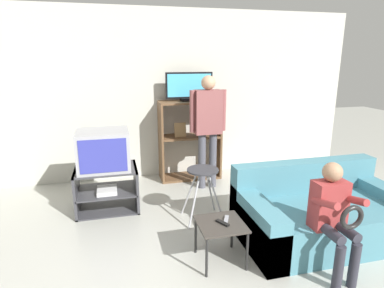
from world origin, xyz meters
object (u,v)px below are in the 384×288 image
Objects in this scene: remote_control_black at (222,223)px; person_standing_adult at (208,121)px; media_shelf at (190,139)px; remote_control_white at (226,220)px; television_main at (104,150)px; couch at (320,214)px; tv_stand at (107,189)px; person_seated_child at (334,212)px; snack_table at (221,228)px; folding_stool at (203,178)px; television_flat at (189,87)px.

person_standing_adult is (0.39, 1.79, 0.59)m from remote_control_black.
remote_control_white is at bearing -94.75° from media_shelf.
television_main is 1.54m from media_shelf.
media_shelf reaches higher than remote_control_black.
remote_control_white is at bearing -173.33° from couch.
person_seated_child is at bearing -42.73° from tv_stand.
remote_control_black is 0.07m from remote_control_white.
snack_table is at bearing -53.49° from tv_stand.
folding_stool is 0.86m from snack_table.
folding_stool is 1.47m from person_seated_child.
person_seated_child is (1.92, -1.77, 0.32)m from tv_stand.
person_standing_adult reaches higher than person_seated_child.
snack_table is (-0.24, -2.25, -1.09)m from television_flat.
television_flat is at bearing 82.72° from folding_stool.
couch is at bearing 32.65° from remote_control_white.
tv_stand is 5.28× the size of remote_control_black.
media_shelf is at bearing 82.52° from folding_stool.
person_seated_child reaches higher than remote_control_black.
person_standing_adult is at bearing 14.43° from television_main.
person_standing_adult is (-0.77, 1.61, 0.74)m from couch.
person_standing_adult is at bearing 49.01° from remote_control_black.
remote_control_black is at bearing -102.34° from person_standing_adult.
folding_stool reaches higher than snack_table.
remote_control_black is (-0.24, -2.24, -0.22)m from media_shelf.
person_standing_adult reaches higher than remote_control_white.
person_standing_adult is (0.16, -0.48, -0.44)m from television_flat.
media_shelf is 1.41m from folding_stool.
television_flat is at bearing 33.81° from tv_stand.
person_standing_adult is at bearing 102.75° from person_seated_child.
media_shelf reaches higher than remote_control_white.
person_seated_child is at bearing -77.25° from person_standing_adult.
television_flat is 2.51m from snack_table.
remote_control_white is (0.06, 0.03, 0.06)m from snack_table.
remote_control_black is (-0.05, -0.85, -0.11)m from folding_stool.
snack_table is 1.18m from couch.
television_flat reaches higher than tv_stand.
media_shelf is at bearing 55.32° from remote_control_black.
remote_control_black is at bearing -53.56° from tv_stand.
remote_control_black is at bearing 157.56° from person_seated_child.
snack_table is at bearing 156.84° from person_seated_child.
tv_stand is 0.51m from television_main.
tv_stand is 1.76m from remote_control_black.
folding_stool is (-0.18, -1.41, -0.92)m from television_flat.
media_shelf is (1.28, 0.83, 0.36)m from tv_stand.
television_flat is 2.84m from person_seated_child.
television_main is 0.36× the size of couch.
television_flat is at bearing 83.79° from snack_table.
television_main is at bearing 152.91° from folding_stool.
remote_control_white reaches higher than snack_table.
person_standing_adult is at bearing -71.72° from television_flat.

